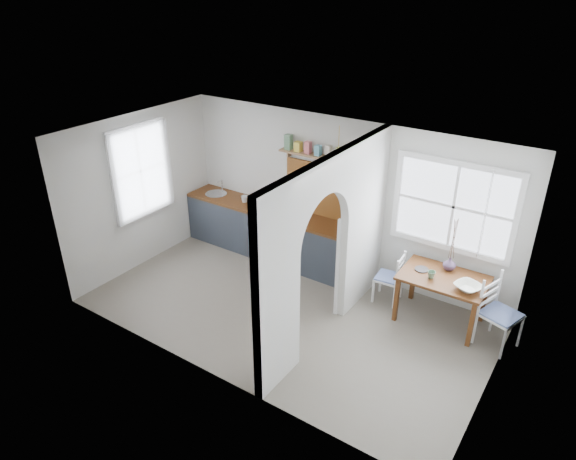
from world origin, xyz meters
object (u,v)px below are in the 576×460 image
Objects in this scene: dining_table at (440,299)px; kettle at (352,227)px; vase at (449,264)px; chair_right at (501,314)px; chair_left at (388,277)px.

dining_table is 4.70× the size of kettle.
dining_table is 0.52m from vase.
vase is (-0.01, 0.23, 0.46)m from dining_table.
dining_table is 0.85m from chair_right.
vase is (0.83, 0.16, 0.42)m from chair_left.
kettle reaches higher than chair_right.
chair_left is at bearing 174.17° from dining_table.
chair_left is 0.94m from vase.
kettle is (-1.54, 0.15, 0.66)m from dining_table.
chair_left is at bearing 10.20° from kettle.
dining_table is 1.18× the size of chair_right.
vase reaches higher than dining_table.
kettle is 1.33× the size of vase.
dining_table is 1.44× the size of chair_left.
kettle reaches higher than vase.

